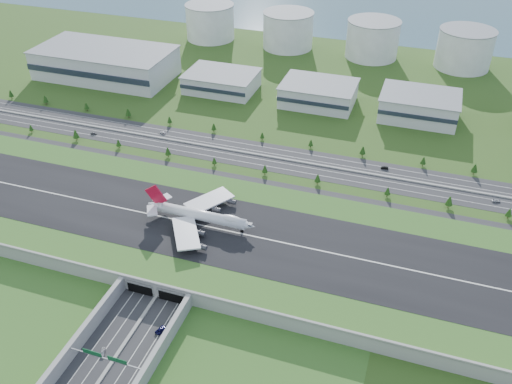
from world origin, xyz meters
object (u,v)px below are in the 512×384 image
(car_6, at_px, (496,201))
(car_7, at_px, (162,133))
(car_2, at_px, (161,330))
(car_4, at_px, (94,133))
(boeing_747, at_px, (200,215))
(car_5, at_px, (385,168))
(car_0, at_px, (103,352))
(fuel_tank_a, at_px, (210,22))

(car_6, xyz_separation_m, car_7, (-233.50, 13.50, 0.01))
(car_2, relative_size, car_4, 1.27)
(boeing_747, xyz_separation_m, car_4, (-122.63, 82.67, -12.81))
(boeing_747, height_order, car_5, boeing_747)
(car_0, height_order, car_6, car_0)
(car_4, xyz_separation_m, car_7, (47.85, 17.55, -0.07))
(car_0, bearing_deg, boeing_747, 63.93)
(car_2, xyz_separation_m, car_4, (-132.72, 153.27, -0.03))
(boeing_747, height_order, car_2, boeing_747)
(fuel_tank_a, distance_m, car_6, 357.91)
(fuel_tank_a, bearing_deg, car_6, -38.29)
(fuel_tank_a, bearing_deg, car_2, -70.79)
(car_4, distance_m, car_7, 50.96)
(car_2, xyz_separation_m, car_6, (148.62, 157.32, -0.11))
(boeing_747, relative_size, car_4, 14.08)
(boeing_747, height_order, car_4, boeing_747)
(car_4, bearing_deg, car_7, -90.97)
(car_5, xyz_separation_m, car_7, (-163.69, -2.84, -0.10))
(car_7, bearing_deg, fuel_tank_a, -158.40)
(car_0, xyz_separation_m, car_7, (-66.45, 190.41, -0.14))
(car_2, distance_m, car_7, 190.74)
(car_6, bearing_deg, car_4, 73.09)
(car_4, distance_m, car_5, 212.51)
(car_4, xyz_separation_m, car_5, (211.53, 20.39, 0.03))
(car_5, xyz_separation_m, car_6, (69.81, -16.34, -0.11))
(car_6, distance_m, car_7, 233.89)
(boeing_747, distance_m, car_6, 181.31)
(fuel_tank_a, distance_m, boeing_747, 331.50)
(boeing_747, relative_size, car_6, 12.76)
(fuel_tank_a, relative_size, car_7, 10.07)
(boeing_747, xyz_separation_m, car_6, (158.71, 86.72, -12.89))
(car_0, xyz_separation_m, car_5, (97.24, 193.24, -0.04))
(boeing_747, bearing_deg, car_4, 146.44)
(fuel_tank_a, relative_size, car_4, 10.82)
(car_0, xyz_separation_m, car_6, (167.05, 176.90, -0.15))
(car_4, height_order, car_5, car_5)
(car_0, relative_size, car_7, 1.01)
(boeing_747, xyz_separation_m, car_0, (-8.34, -90.19, -12.74))
(fuel_tank_a, distance_m, car_4, 226.18)
(fuel_tank_a, height_order, boeing_747, fuel_tank_a)
(car_0, distance_m, car_5, 216.33)
(car_5, bearing_deg, boeing_747, -48.73)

